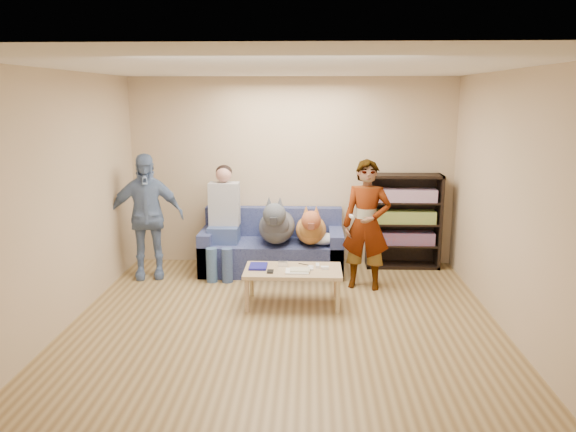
{
  "coord_description": "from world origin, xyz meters",
  "views": [
    {
      "loc": [
        0.26,
        -5.28,
        2.35
      ],
      "look_at": [
        0.0,
        1.2,
        0.95
      ],
      "focal_mm": 35.0,
      "sensor_mm": 36.0,
      "label": 1
    }
  ],
  "objects_px": {
    "person_standing_right": "(366,225)",
    "camera_silver": "(283,264)",
    "notebook_blue": "(258,266)",
    "person_standing_left": "(146,216)",
    "sofa": "(272,250)",
    "person_seated": "(223,216)",
    "coffee_table": "(293,273)",
    "dog_tan": "(311,228)",
    "dog_gray": "(276,225)",
    "bookshelf": "(403,219)"
  },
  "relations": [
    {
      "from": "notebook_blue",
      "to": "dog_tan",
      "type": "relative_size",
      "value": 0.22
    },
    {
      "from": "person_standing_right",
      "to": "person_seated",
      "type": "relative_size",
      "value": 1.09
    },
    {
      "from": "person_seated",
      "to": "bookshelf",
      "type": "relative_size",
      "value": 1.13
    },
    {
      "from": "person_standing_left",
      "to": "dog_tan",
      "type": "bearing_deg",
      "value": -8.01
    },
    {
      "from": "dog_tan",
      "to": "coffee_table",
      "type": "height_order",
      "value": "dog_tan"
    },
    {
      "from": "sofa",
      "to": "dog_tan",
      "type": "bearing_deg",
      "value": -20.45
    },
    {
      "from": "dog_gray",
      "to": "dog_tan",
      "type": "xyz_separation_m",
      "value": [
        0.46,
        -0.02,
        -0.04
      ]
    },
    {
      "from": "person_standing_right",
      "to": "sofa",
      "type": "height_order",
      "value": "person_standing_right"
    },
    {
      "from": "person_standing_right",
      "to": "dog_tan",
      "type": "distance_m",
      "value": 0.84
    },
    {
      "from": "notebook_blue",
      "to": "coffee_table",
      "type": "height_order",
      "value": "notebook_blue"
    },
    {
      "from": "dog_tan",
      "to": "person_seated",
      "type": "bearing_deg",
      "value": 176.61
    },
    {
      "from": "person_standing_right",
      "to": "person_seated",
      "type": "xyz_separation_m",
      "value": [
        -1.84,
        0.54,
        -0.03
      ]
    },
    {
      "from": "camera_silver",
      "to": "person_seated",
      "type": "xyz_separation_m",
      "value": [
        -0.84,
        1.05,
        0.33
      ]
    },
    {
      "from": "notebook_blue",
      "to": "sofa",
      "type": "height_order",
      "value": "sofa"
    },
    {
      "from": "coffee_table",
      "to": "person_standing_right",
      "type": "bearing_deg",
      "value": 35.41
    },
    {
      "from": "dog_gray",
      "to": "person_standing_right",
      "type": "bearing_deg",
      "value": -23.77
    },
    {
      "from": "notebook_blue",
      "to": "sofa",
      "type": "relative_size",
      "value": 0.14
    },
    {
      "from": "camera_silver",
      "to": "dog_tan",
      "type": "xyz_separation_m",
      "value": [
        0.32,
        0.98,
        0.19
      ]
    },
    {
      "from": "person_standing_left",
      "to": "dog_gray",
      "type": "bearing_deg",
      "value": -5.97
    },
    {
      "from": "camera_silver",
      "to": "dog_gray",
      "type": "bearing_deg",
      "value": 97.66
    },
    {
      "from": "person_standing_left",
      "to": "notebook_blue",
      "type": "distance_m",
      "value": 1.81
    },
    {
      "from": "coffee_table",
      "to": "person_standing_left",
      "type": "bearing_deg",
      "value": 154.4
    },
    {
      "from": "person_standing_left",
      "to": "dog_gray",
      "type": "distance_m",
      "value": 1.7
    },
    {
      "from": "person_standing_right",
      "to": "camera_silver",
      "type": "xyz_separation_m",
      "value": [
        -1.0,
        -0.5,
        -0.35
      ]
    },
    {
      "from": "person_seated",
      "to": "coffee_table",
      "type": "xyz_separation_m",
      "value": [
        0.96,
        -1.17,
        -0.4
      ]
    },
    {
      "from": "sofa",
      "to": "coffee_table",
      "type": "height_order",
      "value": "sofa"
    },
    {
      "from": "sofa",
      "to": "person_seated",
      "type": "height_order",
      "value": "person_seated"
    },
    {
      "from": "person_standing_left",
      "to": "coffee_table",
      "type": "distance_m",
      "value": 2.19
    },
    {
      "from": "dog_tan",
      "to": "bookshelf",
      "type": "relative_size",
      "value": 0.89
    },
    {
      "from": "person_seated",
      "to": "bookshelf",
      "type": "xyz_separation_m",
      "value": [
        2.44,
        0.36,
        -0.09
      ]
    },
    {
      "from": "person_standing_right",
      "to": "notebook_blue",
      "type": "bearing_deg",
      "value": -143.63
    },
    {
      "from": "notebook_blue",
      "to": "person_standing_left",
      "type": "bearing_deg",
      "value": 150.26
    },
    {
      "from": "person_seated",
      "to": "dog_tan",
      "type": "relative_size",
      "value": 1.26
    },
    {
      "from": "notebook_blue",
      "to": "dog_gray",
      "type": "height_order",
      "value": "dog_gray"
    },
    {
      "from": "sofa",
      "to": "person_standing_left",
      "type": "bearing_deg",
      "value": -167.2
    },
    {
      "from": "person_standing_right",
      "to": "dog_gray",
      "type": "distance_m",
      "value": 1.24
    },
    {
      "from": "notebook_blue",
      "to": "coffee_table",
      "type": "xyz_separation_m",
      "value": [
        0.4,
        -0.05,
        -0.06
      ]
    },
    {
      "from": "notebook_blue",
      "to": "camera_silver",
      "type": "relative_size",
      "value": 2.36
    },
    {
      "from": "bookshelf",
      "to": "person_seated",
      "type": "bearing_deg",
      "value": -171.6
    },
    {
      "from": "person_standing_right",
      "to": "camera_silver",
      "type": "distance_m",
      "value": 1.17
    },
    {
      "from": "person_seated",
      "to": "dog_tan",
      "type": "distance_m",
      "value": 1.18
    },
    {
      "from": "sofa",
      "to": "dog_tan",
      "type": "distance_m",
      "value": 0.66
    },
    {
      "from": "person_standing_right",
      "to": "notebook_blue",
      "type": "height_order",
      "value": "person_standing_right"
    },
    {
      "from": "sofa",
      "to": "bookshelf",
      "type": "bearing_deg",
      "value": 7.4
    },
    {
      "from": "person_standing_right",
      "to": "notebook_blue",
      "type": "relative_size",
      "value": 6.14
    },
    {
      "from": "sofa",
      "to": "bookshelf",
      "type": "distance_m",
      "value": 1.86
    },
    {
      "from": "camera_silver",
      "to": "dog_gray",
      "type": "distance_m",
      "value": 1.04
    },
    {
      "from": "dog_gray",
      "to": "dog_tan",
      "type": "relative_size",
      "value": 1.1
    },
    {
      "from": "coffee_table",
      "to": "bookshelf",
      "type": "height_order",
      "value": "bookshelf"
    },
    {
      "from": "person_standing_right",
      "to": "coffee_table",
      "type": "relative_size",
      "value": 1.45
    }
  ]
}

